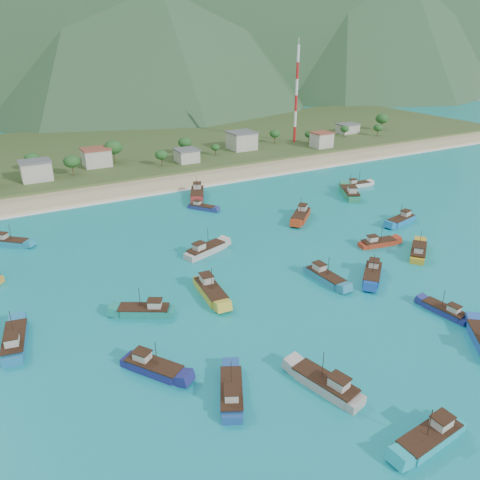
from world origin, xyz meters
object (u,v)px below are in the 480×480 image
boat_10 (197,194)px  boat_28 (153,368)px  boat_9 (372,274)px  boat_13 (430,438)px  boat_2 (301,216)px  boat_5 (350,193)px  boat_3 (10,242)px  boat_30 (445,311)px  boat_27 (206,250)px  boat_31 (231,393)px  boat_0 (145,311)px  boat_17 (325,277)px  boat_16 (15,342)px  boat_14 (202,208)px  boat_1 (326,385)px  boat_6 (378,243)px  radio_tower (296,95)px  boat_25 (357,185)px  boat_22 (418,252)px  boat_26 (210,291)px  boat_4 (401,220)px

boat_10 → boat_28: bearing=87.4°
boat_9 → boat_13: boat_9 is taller
boat_2 → boat_5: size_ratio=0.82×
boat_3 → boat_13: (41.10, -91.94, 0.08)m
boat_2 → boat_30: (-5.32, -52.55, -0.31)m
boat_27 → boat_31: (-17.04, -45.12, -0.09)m
boat_10 → boat_13: 104.81m
boat_0 → boat_17: size_ratio=0.99×
boat_28 → boat_3: bearing=-110.8°
boat_16 → boat_30: boat_16 is taller
boat_14 → boat_1: bearing=42.6°
boat_3 → boat_6: size_ratio=0.95×
boat_2 → boat_10: (-17.34, 31.90, 0.11)m
radio_tower → boat_25: radio_tower is taller
boat_22 → boat_26: bearing=-136.4°
boat_22 → boat_13: bearing=-85.3°
radio_tower → boat_13: size_ratio=3.89×
boat_1 → boat_16: 50.74m
boat_30 → boat_26: bearing=134.6°
boat_25 → boat_30: (-39.71, -68.06, -0.09)m
radio_tower → boat_0: radio_tower is taller
boat_4 → boat_22: size_ratio=1.07×
boat_3 → boat_25: (107.20, -4.51, -0.03)m
boat_31 → boat_3: bearing=134.3°
boat_1 → boat_3: 85.75m
boat_13 → boat_0: bearing=21.0°
boat_16 → boat_4: bearing=14.7°
radio_tower → boat_27: 124.23m
boat_2 → boat_27: boat_2 is taller
radio_tower → boat_1: (-90.30, -137.29, -21.63)m
boat_6 → boat_27: boat_27 is taller
boat_5 → boat_6: boat_5 is taller
radio_tower → boat_9: (-60.20, -114.91, -21.68)m
boat_2 → boat_22: 34.05m
boat_1 → boat_9: bearing=21.7°
boat_28 → boat_25: bearing=177.5°
boat_4 → boat_27: (-55.09, 8.15, 0.05)m
boat_27 → boat_28: size_ratio=1.13×
boat_1 → boat_27: size_ratio=1.02×
boat_0 → boat_10: 68.51m
boat_6 → boat_14: (-26.72, 44.47, -0.11)m
boat_9 → boat_10: size_ratio=0.78×
boat_28 → boat_30: boat_28 is taller
boat_5 → boat_10: bearing=179.3°
radio_tower → boat_30: bearing=-113.9°
boat_22 → boat_28: boat_22 is taller
boat_1 → boat_26: bearing=80.4°
boat_1 → boat_22: 53.73m
boat_30 → boat_13: bearing=-151.4°
boat_2 → boat_6: (5.82, -23.90, -0.23)m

